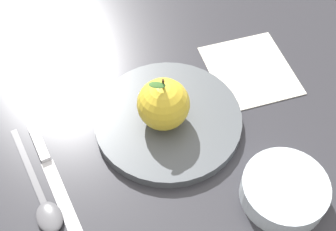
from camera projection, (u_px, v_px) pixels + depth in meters
ground_plane at (149, 130)px, 0.70m from camera, size 2.40×2.40×0.00m
dinner_plate at (168, 119)px, 0.69m from camera, size 0.23×0.23×0.02m
apple at (163, 104)px, 0.65m from camera, size 0.08×0.08×0.09m
side_bowl at (285, 189)px, 0.61m from camera, size 0.12×0.12×0.03m
knife at (50, 170)px, 0.65m from camera, size 0.05×0.22×0.01m
spoon at (44, 204)px, 0.62m from camera, size 0.05×0.19×0.01m
linen_napkin at (251, 71)px, 0.76m from camera, size 0.18×0.19×0.00m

